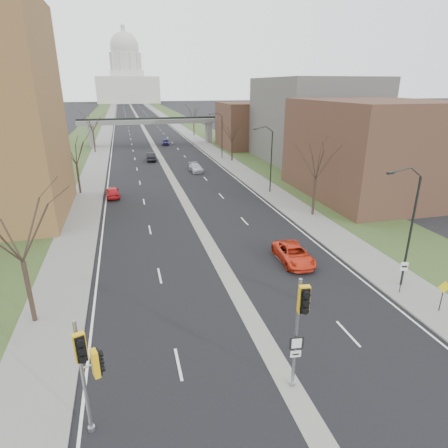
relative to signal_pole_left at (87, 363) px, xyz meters
name	(u,v)px	position (x,y,z in m)	size (l,w,h in m)	color
ground	(282,373)	(8.86, 1.16, -3.58)	(700.00, 700.00, 0.00)	black
road_surface	(139,120)	(8.86, 151.16, -3.57)	(20.00, 600.00, 0.01)	black
median_strip	(139,120)	(8.86, 151.16, -3.58)	(1.20, 600.00, 0.02)	gray
sidewalk_right	(168,120)	(20.86, 151.16, -3.52)	(4.00, 600.00, 0.12)	gray
sidewalk_left	(109,121)	(-3.14, 151.16, -3.52)	(4.00, 600.00, 0.12)	gray
grass_verge_right	(182,119)	(26.86, 151.16, -3.53)	(8.00, 600.00, 0.10)	#324620
grass_verge_left	(93,121)	(-9.14, 151.16, -3.53)	(8.00, 600.00, 0.10)	#324620
commercial_block_near	(372,149)	(32.86, 29.16, 2.42)	(16.00, 20.00, 12.00)	brown
commercial_block_mid	(313,120)	(36.86, 53.16, 3.92)	(18.00, 22.00, 15.00)	#5C5A54
commercial_block_far	(252,125)	(30.86, 71.16, 1.42)	(14.00, 14.00, 10.00)	brown
pedestrian_bridge	(152,124)	(8.86, 81.16, 1.27)	(34.00, 3.00, 6.45)	slate
capitol	(127,79)	(8.86, 321.16, 15.02)	(48.00, 42.00, 55.75)	beige
streetlight_near	(407,195)	(19.85, 7.16, 3.38)	(2.61, 0.20, 8.70)	black
streetlight_mid	(266,141)	(19.85, 33.16, 3.38)	(2.61, 0.20, 8.70)	black
streetlight_far	(218,123)	(19.85, 59.16, 3.38)	(2.61, 0.20, 8.70)	black
tree_left_a	(14,221)	(-4.14, 9.16, 3.06)	(7.20, 7.20, 9.40)	#382B21
tree_left_b	(74,147)	(-4.14, 39.16, 2.65)	(6.75, 6.75, 8.81)	#382B21
tree_left_c	(91,119)	(-4.14, 73.16, 3.47)	(7.65, 7.65, 9.99)	#382B21
tree_right_a	(317,156)	(21.86, 23.16, 3.06)	(7.20, 7.20, 9.40)	#382B21
tree_right_b	(232,130)	(21.86, 56.16, 2.24)	(6.30, 6.30, 8.22)	#382B21
tree_right_c	(193,110)	(21.86, 96.16, 3.47)	(7.65, 7.65, 9.99)	#382B21
signal_pole_left	(87,363)	(0.00, 0.00, 0.00)	(0.91, 1.21, 5.46)	gray
signal_pole_median	(300,318)	(8.97, -0.01, 0.49)	(0.67, 0.97, 5.84)	gray
speed_limit_sign	(403,272)	(19.82, 6.26, -1.85)	(0.49, 0.17, 2.34)	black
warning_sign	(443,291)	(20.74, 3.68, -2.06)	(0.83, 0.24, 2.16)	black
car_left_near	(112,192)	(0.08, 36.28, -2.86)	(1.68, 4.18, 1.42)	red
car_left_far	(151,157)	(6.86, 60.48, -2.80)	(1.65, 4.74, 1.56)	black
car_right_near	(294,254)	(14.78, 12.81, -2.87)	(2.33, 5.06, 1.41)	red
car_right_mid	(196,168)	(13.40, 48.67, -2.93)	(1.83, 4.49, 1.30)	#B6B7BE
car_right_far	(165,142)	(11.86, 80.49, -2.88)	(1.65, 4.09, 1.39)	navy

